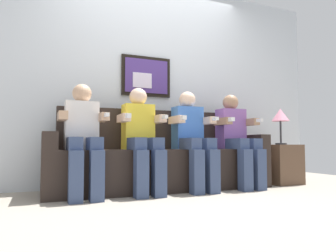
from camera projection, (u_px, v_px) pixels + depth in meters
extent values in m
plane|color=#9E9384|center=(174.00, 194.00, 3.15)|extent=(6.38, 6.38, 0.00)
cube|color=silver|center=(149.00, 81.00, 3.93)|extent=(4.91, 0.05, 2.60)
cube|color=black|center=(146.00, 76.00, 3.87)|extent=(0.63, 0.03, 0.50)
cube|color=#4C337F|center=(147.00, 76.00, 3.86)|extent=(0.55, 0.02, 0.42)
cube|color=silver|center=(142.00, 80.00, 3.82)|extent=(0.24, 0.02, 0.18)
cube|color=#2D231E|center=(163.00, 170.00, 3.43)|extent=(2.23, 0.58, 0.45)
cube|color=#2D231E|center=(156.00, 130.00, 3.66)|extent=(2.23, 0.14, 0.45)
cube|color=#2D231E|center=(49.00, 165.00, 2.98)|extent=(0.14, 0.58, 0.62)
cube|color=#2D231E|center=(251.00, 160.00, 3.89)|extent=(0.14, 0.58, 0.62)
cube|color=white|center=(81.00, 126.00, 3.11)|extent=(0.32, 0.20, 0.48)
sphere|color=tan|center=(82.00, 93.00, 3.13)|extent=(0.19, 0.19, 0.19)
cube|color=#38476B|center=(74.00, 144.00, 2.88)|extent=(0.12, 0.40, 0.12)
cube|color=#38476B|center=(94.00, 144.00, 2.95)|extent=(0.12, 0.40, 0.12)
cube|color=#38476B|center=(76.00, 177.00, 2.68)|extent=(0.12, 0.12, 0.45)
cube|color=#38476B|center=(97.00, 176.00, 2.75)|extent=(0.12, 0.12, 0.45)
cube|color=tan|center=(63.00, 116.00, 2.93)|extent=(0.08, 0.28, 0.08)
cube|color=tan|center=(103.00, 117.00, 3.07)|extent=(0.08, 0.28, 0.08)
cube|color=white|center=(106.00, 115.00, 2.93)|extent=(0.04, 0.13, 0.04)
cube|color=yellow|center=(138.00, 127.00, 3.33)|extent=(0.32, 0.20, 0.48)
sphere|color=beige|center=(138.00, 97.00, 3.35)|extent=(0.19, 0.19, 0.19)
cube|color=#38476B|center=(135.00, 144.00, 3.10)|extent=(0.12, 0.40, 0.12)
cube|color=#38476B|center=(152.00, 144.00, 3.17)|extent=(0.12, 0.40, 0.12)
cube|color=#38476B|center=(141.00, 174.00, 2.90)|extent=(0.12, 0.12, 0.45)
cube|color=#38476B|center=(159.00, 173.00, 2.97)|extent=(0.12, 0.12, 0.45)
cube|color=beige|center=(124.00, 118.00, 3.15)|extent=(0.08, 0.28, 0.08)
cube|color=beige|center=(159.00, 119.00, 3.30)|extent=(0.08, 0.28, 0.08)
cube|color=white|center=(164.00, 117.00, 3.15)|extent=(0.04, 0.13, 0.04)
cube|color=white|center=(128.00, 116.00, 3.01)|extent=(0.04, 0.10, 0.04)
cube|color=#3F72CC|center=(187.00, 128.00, 3.56)|extent=(0.32, 0.20, 0.48)
sphere|color=beige|center=(187.00, 100.00, 3.58)|extent=(0.19, 0.19, 0.19)
cube|color=#38476B|center=(188.00, 144.00, 3.33)|extent=(0.12, 0.40, 0.12)
cube|color=#38476B|center=(203.00, 144.00, 3.40)|extent=(0.12, 0.40, 0.12)
cube|color=#38476B|center=(197.00, 172.00, 3.13)|extent=(0.12, 0.12, 0.45)
cube|color=#38476B|center=(213.00, 171.00, 3.20)|extent=(0.12, 0.12, 0.45)
cube|color=beige|center=(177.00, 120.00, 3.38)|extent=(0.08, 0.28, 0.08)
cube|color=beige|center=(207.00, 121.00, 3.53)|extent=(0.08, 0.28, 0.08)
cube|color=white|center=(214.00, 119.00, 3.38)|extent=(0.04, 0.13, 0.04)
cube|color=white|center=(183.00, 118.00, 3.23)|extent=(0.04, 0.10, 0.04)
cube|color=#8C59A5|center=(231.00, 129.00, 3.79)|extent=(0.32, 0.20, 0.48)
sphere|color=#9E7556|center=(231.00, 103.00, 3.80)|extent=(0.19, 0.19, 0.19)
cube|color=#38476B|center=(234.00, 144.00, 3.56)|extent=(0.12, 0.40, 0.12)
cube|color=#38476B|center=(247.00, 144.00, 3.63)|extent=(0.12, 0.40, 0.12)
cube|color=#38476B|center=(245.00, 170.00, 3.36)|extent=(0.12, 0.12, 0.45)
cube|color=#38476B|center=(259.00, 170.00, 3.42)|extent=(0.12, 0.12, 0.45)
cube|color=#9E7556|center=(223.00, 121.00, 3.61)|extent=(0.08, 0.28, 0.08)
cube|color=#9E7556|center=(250.00, 122.00, 3.75)|extent=(0.08, 0.28, 0.08)
cube|color=white|center=(258.00, 121.00, 3.61)|extent=(0.04, 0.13, 0.04)
cube|color=white|center=(231.00, 120.00, 3.46)|extent=(0.04, 0.10, 0.04)
cube|color=brown|center=(281.00, 164.00, 3.98)|extent=(0.40, 0.40, 0.50)
cylinder|color=#333338|center=(281.00, 144.00, 3.95)|extent=(0.14, 0.14, 0.02)
cylinder|color=#333338|center=(281.00, 132.00, 3.96)|extent=(0.02, 0.02, 0.28)
cone|color=pink|center=(280.00, 115.00, 3.97)|extent=(0.22, 0.22, 0.16)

